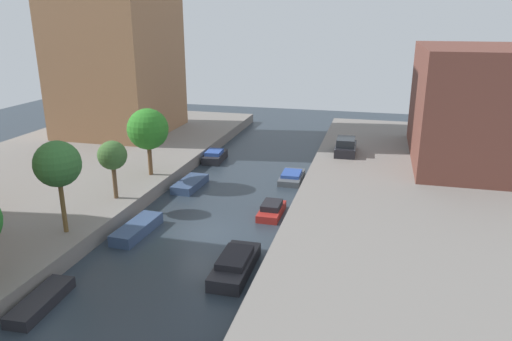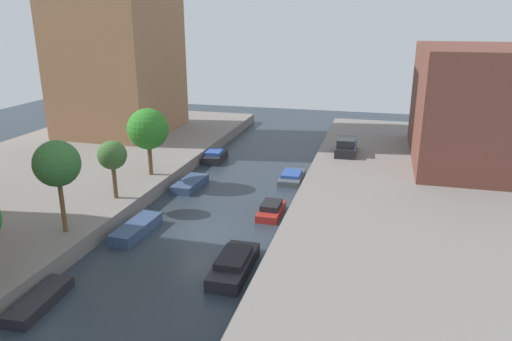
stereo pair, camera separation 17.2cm
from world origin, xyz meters
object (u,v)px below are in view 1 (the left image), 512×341
(street_tree_3, at_px, (112,156))
(moored_boat_right_3, at_px, (272,210))
(parked_car, at_px, (346,147))
(moored_boat_left_5, at_px, (215,156))
(moored_boat_left_2, at_px, (41,301))
(moored_boat_right_2, at_px, (235,265))
(street_tree_2, at_px, (57,164))
(moored_boat_left_4, at_px, (190,184))
(low_block_right, at_px, (480,105))
(moored_boat_right_4, at_px, (292,177))
(street_tree_4, at_px, (148,129))
(moored_boat_left_3, at_px, (137,229))

(street_tree_3, xyz_separation_m, moored_boat_right_3, (10.16, 2.06, -3.55))
(street_tree_3, relative_size, parked_car, 0.97)
(moored_boat_left_5, bearing_deg, moored_boat_left_2, -90.17)
(moored_boat_left_2, xyz_separation_m, moored_boat_right_2, (7.61, 5.11, 0.17))
(street_tree_2, relative_size, street_tree_3, 1.34)
(street_tree_2, distance_m, moored_boat_right_2, 10.97)
(street_tree_3, height_order, moored_boat_left_4, street_tree_3)
(street_tree_2, bearing_deg, moored_boat_right_3, 36.33)
(low_block_right, bearing_deg, moored_boat_left_4, -155.50)
(moored_boat_right_4, bearing_deg, parked_car, 55.38)
(low_block_right, bearing_deg, parked_car, -176.32)
(parked_car, height_order, moored_boat_left_4, parked_car)
(low_block_right, relative_size, moored_boat_right_2, 3.44)
(street_tree_4, bearing_deg, parked_car, 34.71)
(low_block_right, relative_size, moored_boat_right_3, 4.86)
(street_tree_2, height_order, moored_boat_left_2, street_tree_2)
(low_block_right, bearing_deg, moored_boat_left_5, -173.33)
(parked_car, height_order, moored_boat_right_2, parked_car)
(low_block_right, distance_m, moored_boat_left_2, 34.80)
(moored_boat_left_4, bearing_deg, moored_boat_left_3, -90.02)
(low_block_right, bearing_deg, street_tree_2, -139.54)
(parked_car, xyz_separation_m, moored_boat_left_3, (-11.03, -17.64, -1.26))
(street_tree_4, distance_m, moored_boat_left_2, 16.67)
(street_tree_3, bearing_deg, street_tree_4, 90.00)
(street_tree_3, bearing_deg, low_block_right, 32.29)
(low_block_right, relative_size, moored_boat_left_4, 4.04)
(street_tree_3, distance_m, moored_boat_left_5, 13.60)
(moored_boat_right_2, bearing_deg, moored_boat_right_4, 89.24)
(moored_boat_left_3, height_order, moored_boat_right_3, moored_boat_right_3)
(street_tree_2, height_order, moored_boat_left_5, street_tree_2)
(moored_boat_left_2, bearing_deg, street_tree_3, 102.40)
(street_tree_3, height_order, moored_boat_left_3, street_tree_3)
(street_tree_3, xyz_separation_m, moored_boat_left_3, (2.95, -2.83, -3.57))
(parked_car, distance_m, moored_boat_left_5, 11.74)
(low_block_right, xyz_separation_m, moored_boat_left_2, (-22.14, -26.30, -5.39))
(low_block_right, relative_size, moored_boat_left_5, 4.41)
(parked_car, relative_size, moored_boat_left_2, 1.06)
(moored_boat_left_4, distance_m, moored_boat_right_4, 8.11)
(parked_car, xyz_separation_m, moored_boat_left_2, (-11.60, -25.63, -1.33))
(moored_boat_left_4, height_order, moored_boat_right_3, moored_boat_right_3)
(parked_car, xyz_separation_m, moored_boat_left_4, (-11.02, -9.15, -1.30))
(street_tree_3, relative_size, moored_boat_right_4, 1.03)
(parked_car, height_order, moored_boat_right_4, parked_car)
(street_tree_3, height_order, moored_boat_left_2, street_tree_3)
(street_tree_2, distance_m, street_tree_4, 10.55)
(moored_boat_left_4, relative_size, moored_boat_right_4, 1.00)
(moored_boat_left_2, distance_m, moored_boat_left_5, 23.73)
(street_tree_4, distance_m, parked_car, 17.26)
(street_tree_2, xyz_separation_m, moored_boat_right_2, (9.99, -0.28, -4.51))
(parked_car, relative_size, moored_boat_right_2, 0.91)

